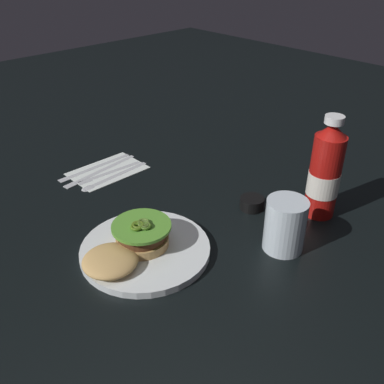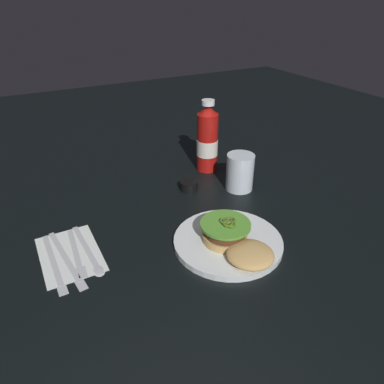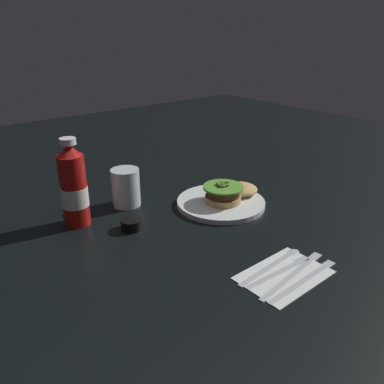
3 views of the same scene
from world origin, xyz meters
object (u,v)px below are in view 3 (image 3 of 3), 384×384
(dinner_plate, at_px, (221,203))
(condiment_cup, at_px, (131,224))
(water_glass, at_px, (126,187))
(fork_utensil, at_px, (286,268))
(spoon_utensil, at_px, (279,260))
(butter_knife, at_px, (296,270))
(burger_sandwich, at_px, (230,192))
(steak_knife, at_px, (308,277))
(napkin, at_px, (284,275))
(ketchup_bottle, at_px, (74,188))

(dinner_plate, height_order, condiment_cup, condiment_cup)
(water_glass, height_order, fork_utensil, water_glass)
(spoon_utensil, bearing_deg, butter_knife, -93.16)
(butter_knife, bearing_deg, spoon_utensil, 86.84)
(burger_sandwich, relative_size, butter_knife, 0.84)
(dinner_plate, distance_m, butter_knife, 0.35)
(burger_sandwich, relative_size, spoon_utensil, 0.94)
(steak_knife, bearing_deg, spoon_utensil, 87.53)
(water_glass, height_order, napkin, water_glass)
(steak_knife, relative_size, spoon_utensil, 1.07)
(burger_sandwich, xyz_separation_m, butter_knife, (-0.13, -0.33, -0.03))
(dinner_plate, xyz_separation_m, fork_utensil, (-0.11, -0.31, -0.00))
(dinner_plate, distance_m, burger_sandwich, 0.04)
(dinner_plate, relative_size, steak_knife, 1.17)
(ketchup_bottle, height_order, water_glass, ketchup_bottle)
(napkin, distance_m, steak_knife, 0.05)
(ketchup_bottle, bearing_deg, burger_sandwich, -22.07)
(dinner_plate, distance_m, steak_knife, 0.38)
(dinner_plate, bearing_deg, burger_sandwich, -9.13)
(spoon_utensil, bearing_deg, fork_utensil, -112.68)
(condiment_cup, xyz_separation_m, fork_utensil, (0.15, -0.35, -0.01))
(ketchup_bottle, bearing_deg, spoon_utensil, -59.94)
(condiment_cup, xyz_separation_m, steak_knife, (0.16, -0.40, -0.01))
(napkin, bearing_deg, spoon_utensil, 52.37)
(steak_knife, xyz_separation_m, spoon_utensil, (0.00, 0.08, -0.00))
(dinner_plate, bearing_deg, napkin, -112.23)
(water_glass, xyz_separation_m, fork_utensil, (0.09, -0.48, -0.05))
(napkin, bearing_deg, burger_sandwich, 63.28)
(ketchup_bottle, distance_m, steak_knife, 0.58)
(burger_sandwich, height_order, fork_utensil, burger_sandwich)
(dinner_plate, relative_size, spoon_utensil, 1.25)
(burger_sandwich, distance_m, spoon_utensil, 0.31)
(dinner_plate, xyz_separation_m, condiment_cup, (-0.27, 0.04, 0.01))
(burger_sandwich, bearing_deg, water_glass, 142.96)
(steak_knife, relative_size, butter_knife, 0.95)
(steak_knife, distance_m, fork_utensil, 0.05)
(water_glass, bearing_deg, condiment_cup, -116.26)
(butter_knife, relative_size, fork_utensil, 1.24)
(water_glass, relative_size, condiment_cup, 1.98)
(steak_knife, distance_m, butter_knife, 0.03)
(butter_knife, xyz_separation_m, spoon_utensil, (0.00, 0.05, 0.00))
(dinner_plate, xyz_separation_m, ketchup_bottle, (-0.36, 0.15, 0.09))
(water_glass, relative_size, spoon_utensil, 0.53)
(condiment_cup, relative_size, butter_knife, 0.24)
(butter_knife, distance_m, fork_utensil, 0.02)
(napkin, xyz_separation_m, butter_knife, (0.03, -0.01, 0.00))
(dinner_plate, distance_m, spoon_utensil, 0.31)
(water_glass, bearing_deg, burger_sandwich, -37.04)
(ketchup_bottle, relative_size, spoon_utensil, 1.13)
(ketchup_bottle, relative_size, fork_utensil, 1.25)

